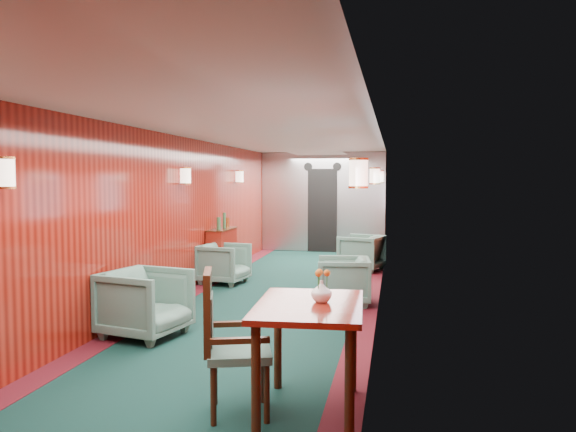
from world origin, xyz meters
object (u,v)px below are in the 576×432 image
at_px(armchair_right_far, 361,253).
at_px(credenza, 222,252).
at_px(dining_table, 309,321).
at_px(side_chair, 225,337).
at_px(armchair_left_near, 146,303).
at_px(armchair_right_near, 343,281).
at_px(armchair_left_far, 224,264).

bearing_deg(armchair_right_far, credenza, -48.96).
xyz_separation_m(dining_table, credenza, (-2.44, 5.58, -0.25)).
relative_size(dining_table, armchair_right_far, 1.51).
distance_m(dining_table, side_chair, 0.63).
xyz_separation_m(armchair_left_near, armchair_right_near, (2.01, 2.04, -0.04)).
bearing_deg(credenza, armchair_left_far, -69.63).
height_order(credenza, armchair_right_far, credenza).
relative_size(dining_table, armchair_right_near, 1.57).
distance_m(armchair_left_far, armchair_right_near, 2.42).
distance_m(armchair_left_near, armchair_left_far, 3.23).
bearing_deg(armchair_left_far, dining_table, -147.00).
xyz_separation_m(side_chair, credenza, (-1.83, 5.71, -0.14)).
bearing_deg(dining_table, armchair_left_near, 138.02).
height_order(dining_table, credenza, credenza).
bearing_deg(dining_table, armchair_left_far, 110.97).
height_order(armchair_left_near, armchair_right_far, armchair_left_near).
height_order(dining_table, armchair_right_near, dining_table).
bearing_deg(armchair_right_far, armchair_left_near, -5.97).
bearing_deg(armchair_left_near, armchair_right_near, -31.88).
xyz_separation_m(dining_table, armchair_right_near, (-0.08, 3.73, -0.37)).
xyz_separation_m(dining_table, armchair_right_far, (-0.01, 6.68, -0.35)).
xyz_separation_m(dining_table, armchair_left_far, (-2.19, 4.92, -0.36)).
relative_size(armchair_left_far, armchair_right_far, 0.97).
height_order(side_chair, armchair_left_far, side_chair).
bearing_deg(credenza, armchair_right_far, 24.29).
relative_size(dining_table, side_chair, 1.07).
distance_m(dining_table, credenza, 6.10).
bearing_deg(armchair_right_near, side_chair, -14.26).
bearing_deg(armchair_left_near, armchair_right_far, -9.98).
height_order(armchair_left_near, armchair_right_near, armchair_left_near).
height_order(side_chair, armchair_left_near, side_chair).
distance_m(armchair_left_near, armchair_right_far, 5.41).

